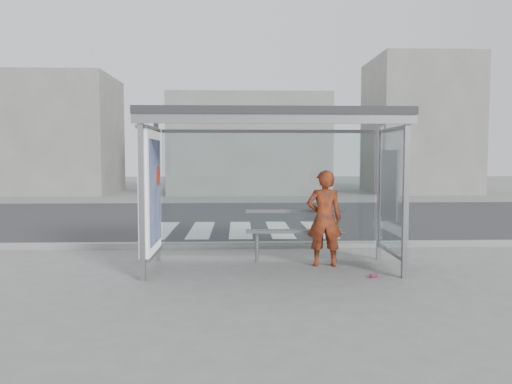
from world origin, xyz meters
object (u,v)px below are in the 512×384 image
bus_shelter (249,150)px  soda_can (373,276)px  person (324,218)px  bench (296,231)px

bus_shelter → soda_can: size_ratio=34.70×
bus_shelter → person: (1.28, 0.14, -1.16)m
bench → bus_shelter: bearing=-148.3°
bus_shelter → bench: bearing=31.7°
bus_shelter → person: bus_shelter is taller
bench → soda_can: bearing=-49.9°
bus_shelter → soda_can: 2.82m
person → bench: (-0.44, 0.38, -0.27)m
bus_shelter → bench: (0.84, 0.52, -1.43)m
bench → person: bearing=-41.0°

